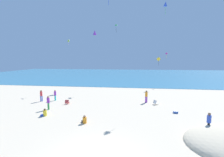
{
  "coord_description": "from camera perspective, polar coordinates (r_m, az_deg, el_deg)",
  "views": [
    {
      "loc": [
        2.2,
        -8.74,
        6.11
      ],
      "look_at": [
        0.0,
        8.17,
        4.03
      ],
      "focal_mm": 25.27,
      "sensor_mm": 36.0,
      "label": 1
    }
  ],
  "objects": [
    {
      "name": "beach_chair_far_left",
      "position": [
        22.76,
        -15.91,
        -8.16
      ],
      "size": [
        0.57,
        0.71,
        0.59
      ],
      "rotation": [
        0.0,
        0.0,
        1.68
      ],
      "color": "#D13D3D",
      "rests_on": "ground_plane"
    },
    {
      "name": "person_7",
      "position": [
        15.9,
        -9.93,
        -14.6
      ],
      "size": [
        0.68,
        0.69,
        0.8
      ],
      "rotation": [
        0.0,
        0.0,
        2.33
      ],
      "color": "orange",
      "rests_on": "ground_plane"
    },
    {
      "name": "ocean_water",
      "position": [
        63.79,
        5.41,
        1.47
      ],
      "size": [
        120.0,
        60.0,
        0.05
      ],
      "primitive_type": "cube",
      "color": "teal",
      "rests_on": "ground_plane"
    },
    {
      "name": "kite_lime",
      "position": [
        32.27,
        -15.48,
        12.89
      ],
      "size": [
        0.51,
        0.36,
        1.21
      ],
      "rotation": [
        0.0,
        0.0,
        5.42
      ],
      "color": "#99DB33"
    },
    {
      "name": "kite_blue",
      "position": [
        24.61,
        18.79,
        24.15
      ],
      "size": [
        0.65,
        0.71,
        1.71
      ],
      "rotation": [
        0.0,
        0.0,
        0.28
      ],
      "color": "blue"
    },
    {
      "name": "ground_plane",
      "position": [
        19.84,
        0.7,
        -10.97
      ],
      "size": [
        120.0,
        120.0,
        0.0
      ],
      "primitive_type": "plane",
      "color": "beige"
    },
    {
      "name": "kite_magenta",
      "position": [
        39.26,
        19.1,
        8.38
      ],
      "size": [
        0.54,
        0.12,
        1.6
      ],
      "rotation": [
        0.0,
        0.0,
        3.4
      ],
      "color": "#DB3DA8"
    },
    {
      "name": "kite_yellow",
      "position": [
        34.81,
        16.49,
        6.68
      ],
      "size": [
        0.92,
        0.13,
        1.85
      ],
      "rotation": [
        0.0,
        0.0,
        2.99
      ],
      "color": "yellow"
    },
    {
      "name": "kite_purple",
      "position": [
        35.19,
        -6.27,
        16.17
      ],
      "size": [
        0.93,
        1.12,
        1.49
      ],
      "rotation": [
        0.0,
        0.0,
        0.16
      ],
      "color": "purple"
    },
    {
      "name": "person_4",
      "position": [
        25.26,
        -24.23,
        -5.43
      ],
      "size": [
        0.45,
        0.45,
        1.65
      ],
      "rotation": [
        0.0,
        0.0,
        2.08
      ],
      "color": "blue",
      "rests_on": "ground_plane"
    },
    {
      "name": "person_1",
      "position": [
        24.99,
        -19.9,
        -5.44
      ],
      "size": [
        0.33,
        0.33,
        1.59
      ],
      "rotation": [
        0.0,
        0.0,
        0.03
      ],
      "color": "#19ADB2",
      "rests_on": "ground_plane"
    },
    {
      "name": "beach_chair_mid_beach",
      "position": [
        22.42,
        15.47,
        -8.37
      ],
      "size": [
        0.77,
        0.76,
        0.61
      ],
      "rotation": [
        0.0,
        0.0,
        0.59
      ],
      "color": "white",
      "rests_on": "ground_plane"
    },
    {
      "name": "person_0",
      "position": [
        15.88,
        31.64,
        -12.96
      ],
      "size": [
        0.41,
        0.41,
        1.7
      ],
      "rotation": [
        0.0,
        0.0,
        2.9
      ],
      "color": "black",
      "rests_on": "ground_plane"
    },
    {
      "name": "kite_green",
      "position": [
        34.71,
        1.45,
        18.83
      ],
      "size": [
        0.86,
        0.94,
        1.7
      ],
      "rotation": [
        0.0,
        0.0,
        5.19
      ],
      "color": "green"
    },
    {
      "name": "person_3",
      "position": [
        20.88,
        -22.06,
        -7.81
      ],
      "size": [
        0.47,
        0.47,
        1.68
      ],
      "rotation": [
        0.0,
        0.0,
        4.07
      ],
      "color": "green",
      "rests_on": "ground_plane"
    },
    {
      "name": "cooler_box",
      "position": [
        19.81,
        22.03,
        -11.15
      ],
      "size": [
        0.49,
        0.41,
        0.24
      ],
      "rotation": [
        0.0,
        0.0,
        0.03
      ],
      "color": "#2D56B7",
      "rests_on": "ground_plane"
    },
    {
      "name": "person_2",
      "position": [
        22.93,
        12.32,
        -6.06
      ],
      "size": [
        0.47,
        0.47,
        1.74
      ],
      "rotation": [
        0.0,
        0.0,
        2.06
      ],
      "color": "purple",
      "rests_on": "ground_plane"
    },
    {
      "name": "person_5",
      "position": [
        18.94,
        -23.22,
        -11.46
      ],
      "size": [
        0.72,
        0.52,
        0.82
      ],
      "rotation": [
        0.0,
        0.0,
        3.44
      ],
      "color": "yellow",
      "rests_on": "ground_plane"
    }
  ]
}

